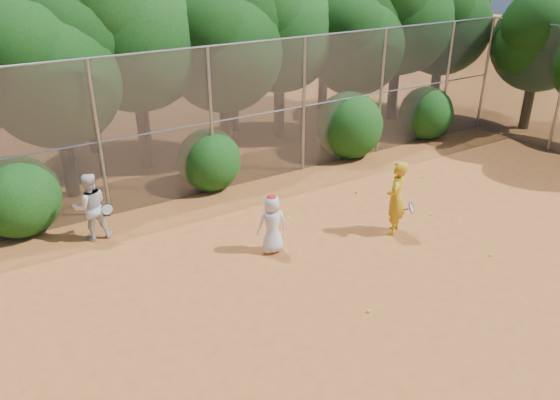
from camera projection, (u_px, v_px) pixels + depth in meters
ground at (384, 280)px, 11.40m from camera, size 80.00×80.00×0.00m
fence_back at (240, 115)px, 15.06m from camera, size 20.05×0.09×4.03m
tree_2 at (52, 65)px, 13.75m from camera, size 3.99×3.47×5.47m
tree_3 at (133, 20)px, 15.37m from camera, size 4.89×4.26×6.70m
tree_4 at (223, 39)px, 16.36m from camera, size 4.19×3.64×5.73m
tree_5 at (280, 20)px, 18.05m from camera, size 4.51×3.92×6.17m
tree_6 at (357, 36)px, 18.71m from camera, size 3.86×3.36×5.29m
tree_7 at (401, 5)px, 20.02m from camera, size 4.77×4.14×6.53m
tree_8 at (444, 16)px, 20.94m from camera, size 4.25×3.70×5.82m
tree_10 at (77, 6)px, 16.48m from camera, size 5.15×4.48×7.06m
tree_11 at (231, 13)px, 18.75m from camera, size 4.64×4.03×6.35m
tree_13 at (542, 33)px, 19.22m from camera, size 3.86×3.36×5.29m
bush_0 at (17, 193)px, 12.94m from camera, size 2.00×2.00×2.00m
bush_1 at (209, 157)px, 15.37m from camera, size 1.80×1.80×1.80m
bush_2 at (349, 122)px, 17.66m from camera, size 2.20×2.20×2.20m
bush_3 at (426, 111)px, 19.39m from camera, size 1.90×1.90×1.90m
player_yellow at (396, 198)px, 12.89m from camera, size 0.92×0.75×1.84m
player_teen at (272, 224)px, 12.17m from camera, size 0.75×0.57×1.42m
player_white at (91, 207)px, 12.69m from camera, size 0.91×0.81×1.64m
ball_0 at (431, 214)px, 14.07m from camera, size 0.07×0.07×0.07m
ball_1 at (356, 192)px, 15.32m from camera, size 0.07×0.07×0.07m
ball_2 at (491, 255)px, 12.24m from camera, size 0.07×0.07×0.07m
ball_3 at (369, 311)px, 10.39m from camera, size 0.07×0.07×0.07m
ball_4 at (422, 177)px, 16.30m from camera, size 0.07×0.07×0.07m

